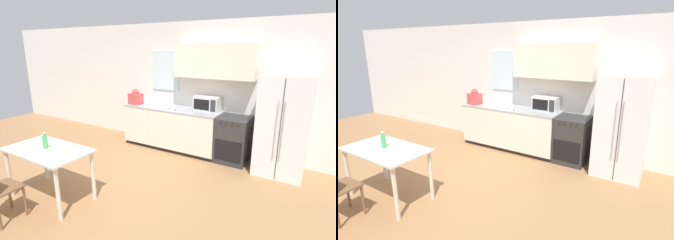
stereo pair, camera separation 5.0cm
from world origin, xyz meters
TOP-DOWN VIEW (x-y plane):
  - ground_plane at (0.00, 0.00)m, footprint 12.00×12.00m
  - wall_back at (0.09, 2.18)m, footprint 12.00×0.38m
  - kitchen_counter at (-0.26, 1.85)m, footprint 2.19×0.68m
  - oven_range at (1.13, 1.86)m, footprint 0.59×0.66m
  - refrigerator at (2.00, 1.81)m, footprint 0.81×0.80m
  - kitchen_sink at (-0.60, 1.86)m, footprint 0.71×0.38m
  - microwave at (0.50, 2.00)m, footprint 0.52×0.32m
  - coffee_mug at (-0.12, 1.66)m, footprint 0.12×0.08m
  - grocery_bag_0 at (-1.14, 1.73)m, footprint 0.31×0.28m
  - dining_table at (-0.74, -0.83)m, footprint 1.25×0.71m
  - drink_bottle at (-0.79, -0.82)m, footprint 0.07×0.07m

SIDE VIEW (x-z plane):
  - ground_plane at x=0.00m, z-range 0.00..0.00m
  - oven_range at x=1.13m, z-range 0.00..0.89m
  - kitchen_counter at x=-0.26m, z-range 0.00..0.92m
  - dining_table at x=-0.74m, z-range 0.27..1.05m
  - refrigerator at x=2.00m, z-range 0.00..1.75m
  - drink_bottle at x=-0.79m, z-range 0.76..1.00m
  - kitchen_sink at x=-0.60m, z-range 0.81..1.06m
  - coffee_mug at x=-0.12m, z-range 0.92..1.02m
  - microwave at x=0.50m, z-range 0.92..1.21m
  - grocery_bag_0 at x=-1.14m, z-range 0.89..1.25m
  - wall_back at x=0.09m, z-range 0.09..2.79m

